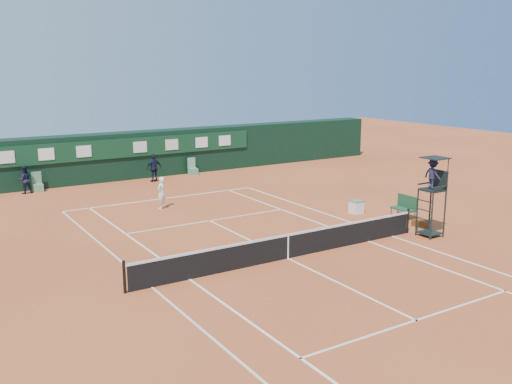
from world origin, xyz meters
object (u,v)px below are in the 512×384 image
Objects in this scene: umpire_chair at (433,180)px; cooler at (356,207)px; tennis_net at (288,246)px; player at (161,193)px; player_bench at (405,206)px.

cooler is at bearing 90.00° from umpire_chair.
player is (-0.97, 9.85, 0.31)m from tennis_net.
player_bench is at bearing 63.54° from umpire_chair.
cooler is (-1.36, 1.93, -0.27)m from player_bench.
player_bench is at bearing 102.27° from player.
player_bench is 1.86× the size of cooler.
player_bench is (8.22, 1.90, 0.09)m from tennis_net.
player is (-7.83, 10.69, -1.64)m from umpire_chair.
cooler is 9.90m from player.
tennis_net is 3.77× the size of umpire_chair.
player reaches higher than player_bench.
player is at bearing 95.63° from tennis_net.
umpire_chair reaches higher than player_bench.
player reaches higher than tennis_net.
tennis_net is at bearing -150.86° from cooler.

